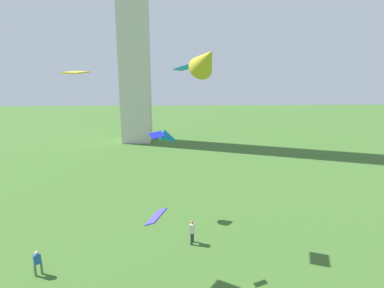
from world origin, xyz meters
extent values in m
cylinder|color=#51754C|center=(-10.60, 17.26, 0.40)|extent=(0.15, 0.15, 0.80)
cylinder|color=#51754C|center=(-10.29, 17.46, 0.40)|extent=(0.15, 0.15, 0.80)
cube|color=#235693|center=(-10.45, 17.36, 1.11)|extent=(0.50, 0.45, 0.63)
sphere|color=beige|center=(-10.45, 17.36, 1.54)|extent=(0.23, 0.23, 0.23)
cylinder|color=#2D3338|center=(-0.66, 20.90, 0.44)|extent=(0.17, 0.17, 0.88)
cylinder|color=#2D3338|center=(-0.77, 20.51, 0.44)|extent=(0.17, 0.17, 0.88)
cube|color=silver|center=(-0.72, 20.71, 1.23)|extent=(0.40, 0.53, 0.70)
sphere|color=#A37556|center=(-0.72, 20.71, 1.71)|extent=(0.26, 0.26, 0.26)
cube|color=#1384DF|center=(-1.18, 21.80, 12.68)|extent=(1.56, 1.82, 0.41)
cone|color=gold|center=(-0.21, 15.84, 12.98)|extent=(1.84, 2.47, 1.95)
cube|color=gold|center=(-7.77, 19.08, 12.37)|extent=(1.77, 1.63, 0.18)
cube|color=#1924D6|center=(-2.95, 18.39, 8.68)|extent=(0.99, 0.82, 0.39)
cube|color=#4539E8|center=(-2.77, 14.09, 5.40)|extent=(1.14, 1.39, 0.76)
cone|color=#0F6CB2|center=(-2.42, 25.85, 6.91)|extent=(1.76, 1.07, 1.54)
camera|label=1|loc=(-1.55, -0.26, 12.38)|focal=29.30mm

